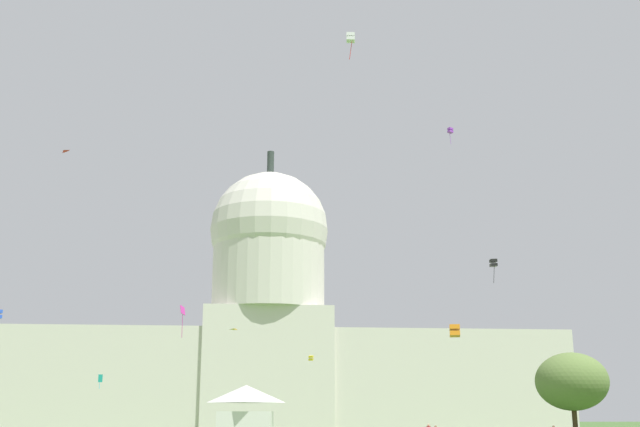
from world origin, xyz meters
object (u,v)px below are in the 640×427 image
kite_red_high (63,152)px  kite_orange_low (455,331)px  capitol_building (268,334)px  tree_east_far (572,382)px  event_tent (246,413)px  kite_magenta_low (183,313)px  kite_violet_high (450,131)px  kite_gold_low (229,333)px  kite_yellow_low (311,358)px  kite_turquoise_low (100,379)px  kite_black_mid (493,263)px  kite_white_high (351,38)px

kite_red_high → kite_orange_low: 77.30m
capitol_building → tree_east_far: (37.64, -93.08, -15.51)m
event_tent → kite_orange_low: 23.09m
capitol_building → kite_magenta_low: size_ratio=34.58×
capitol_building → kite_violet_high: (33.69, -53.88, 34.19)m
tree_east_far → kite_gold_low: size_ratio=9.11×
kite_magenta_low → tree_east_far: bearing=-22.5°
capitol_building → kite_yellow_low: (4.99, -72.60, -11.21)m
kite_turquoise_low → kite_red_high: 46.07m
kite_black_mid → kite_white_high: (-27.56, -33.48, 21.69)m
tree_east_far → kite_gold_low: bearing=-165.6°
kite_yellow_low → kite_magenta_low: 25.62m
capitol_building → event_tent: (-4.77, -111.14, -19.64)m
kite_magenta_low → event_tent: bearing=-86.8°
kite_turquoise_low → kite_yellow_low: 48.61m
event_tent → kite_magenta_low: size_ratio=1.45×
kite_turquoise_low → kite_red_high: (-2.84, -30.47, 34.43)m
kite_orange_low → kite_violet_high: bearing=87.1°
tree_east_far → kite_orange_low: kite_orange_low is taller
tree_east_far → kite_turquoise_low: tree_east_far is taller
event_tent → kite_black_mid: (39.55, 38.77, 23.90)m
kite_orange_low → kite_red_high: bearing=148.8°
kite_red_high → kite_white_high: kite_white_high is taller
kite_black_mid → kite_yellow_low: size_ratio=4.48×
capitol_building → kite_orange_low: bearing=-82.9°
tree_east_far → kite_orange_low: size_ratio=10.75×
kite_orange_low → kite_magenta_low: (-28.38, 30.55, 5.35)m
kite_white_high → kite_yellow_low: size_ratio=3.98×
kite_orange_low → kite_yellow_low: bearing=114.6°
event_tent → kite_orange_low: (19.74, -9.26, 7.60)m
event_tent → kite_red_high: 64.36m
kite_red_high → kite_yellow_low: 51.67m
kite_turquoise_low → kite_violet_high: size_ratio=0.76×
kite_gold_low → kite_magenta_low: 16.55m
kite_magenta_low → kite_gold_low: bearing=-84.8°
tree_east_far → kite_gold_low: (-44.52, -11.41, 4.71)m
kite_white_high → kite_magenta_low: 41.80m
event_tent → tree_east_far: 46.28m
event_tent → kite_turquoise_low: bearing=117.4°
capitol_building → event_tent: size_ratio=23.78×
kite_magenta_low → kite_red_high: bearing=121.5°
capitol_building → kite_turquoise_low: capitol_building is taller
kite_black_mid → kite_red_high: bearing=-91.3°
kite_red_high → kite_yellow_low: bearing=44.7°
kite_violet_high → kite_magenta_low: kite_violet_high is taller
kite_red_high → kite_yellow_low: kite_red_high is taller
event_tent → kite_magenta_low: kite_magenta_low is taller
kite_turquoise_low → kite_white_high: bearing=-178.6°
kite_white_high → kite_violet_high: kite_violet_high is taller
kite_gold_low → kite_white_high: bearing=102.0°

